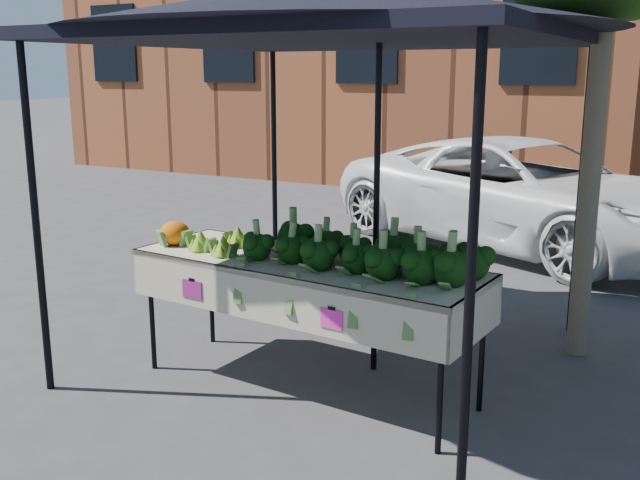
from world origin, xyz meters
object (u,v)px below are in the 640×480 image
(vehicle, at_px, (532,48))
(canopy, at_px, (337,178))
(street_tree, at_px, (600,67))
(table, at_px, (306,326))

(vehicle, bearing_deg, canopy, -162.33)
(canopy, relative_size, street_tree, 0.74)
(vehicle, bearing_deg, table, -160.80)
(table, height_order, vehicle, vehicle)
(table, distance_m, street_tree, 2.75)
(table, height_order, canopy, canopy)
(street_tree, bearing_deg, table, -133.97)
(table, xyz_separation_m, vehicle, (0.26, 4.88, 1.93))
(table, xyz_separation_m, street_tree, (1.51, 1.56, 1.70))
(table, relative_size, street_tree, 0.57)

